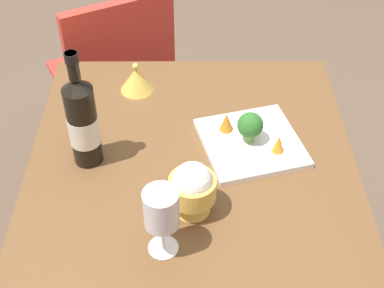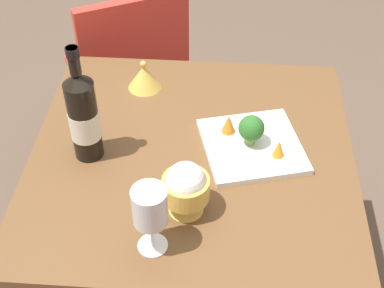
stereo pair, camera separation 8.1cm
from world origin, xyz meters
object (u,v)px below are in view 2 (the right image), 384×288
at_px(chair_by_wall, 131,68).
at_px(serving_plate, 252,146).
at_px(rice_bowl, 186,188).
at_px(broccoli_floret, 251,129).
at_px(wine_glass, 150,208).
at_px(carrot_garnish_left, 279,148).
at_px(carrot_garnish_right, 229,124).
at_px(wine_bottle, 83,116).
at_px(rice_bowl_lid, 144,77).

bearing_deg(chair_by_wall, serving_plate, -82.75).
xyz_separation_m(rice_bowl, broccoli_floret, (-0.15, -0.23, -0.01)).
height_order(wine_glass, carrot_garnish_left, wine_glass).
height_order(wine_glass, broccoli_floret, wine_glass).
bearing_deg(serving_plate, carrot_garnish_right, -34.70).
relative_size(wine_bottle, serving_plate, 1.06).
height_order(serving_plate, carrot_garnish_right, carrot_garnish_right).
bearing_deg(rice_bowl_lid, wine_glass, 99.47).
distance_m(wine_glass, broccoli_floret, 0.41).
distance_m(wine_bottle, carrot_garnish_left, 0.50).
distance_m(chair_by_wall, wine_glass, 1.06).
bearing_deg(rice_bowl, carrot_garnish_right, -109.05).
bearing_deg(rice_bowl_lid, serving_plate, 142.27).
xyz_separation_m(wine_bottle, carrot_garnish_left, (-0.49, -0.01, -0.09)).
bearing_deg(carrot_garnish_right, wine_glass, 67.55).
bearing_deg(carrot_garnish_left, rice_bowl_lid, -36.76).
bearing_deg(chair_by_wall, wine_glass, -104.71).
distance_m(chair_by_wall, carrot_garnish_right, 0.75).
distance_m(serving_plate, carrot_garnish_right, 0.09).
bearing_deg(rice_bowl, serving_plate, -125.19).
bearing_deg(wine_glass, carrot_garnish_right, -112.45).
xyz_separation_m(wine_glass, carrot_garnish_left, (-0.29, -0.30, -0.09)).
distance_m(rice_bowl_lid, carrot_garnish_right, 0.33).
distance_m(rice_bowl, carrot_garnish_right, 0.29).
bearing_deg(chair_by_wall, wine_bottle, -116.04).
bearing_deg(carrot_garnish_right, chair_by_wall, -57.81).
height_order(serving_plate, broccoli_floret, broccoli_floret).
xyz_separation_m(wine_bottle, wine_glass, (-0.20, 0.29, 0.00)).
height_order(wine_bottle, wine_glass, wine_bottle).
relative_size(chair_by_wall, broccoli_floret, 9.91).
relative_size(wine_bottle, rice_bowl, 2.29).
distance_m(chair_by_wall, rice_bowl, 0.95).
xyz_separation_m(chair_by_wall, rice_bowl_lid, (-0.12, 0.39, 0.25)).
bearing_deg(wine_glass, broccoli_floret, -122.56).
bearing_deg(carrot_garnish_left, serving_plate, -31.61).
relative_size(rice_bowl, rice_bowl_lid, 1.42).
height_order(broccoli_floret, carrot_garnish_right, broccoli_floret).
bearing_deg(rice_bowl, broccoli_floret, -123.82).
xyz_separation_m(rice_bowl_lid, carrot_garnish_right, (-0.25, 0.20, 0.01)).
relative_size(wine_glass, serving_plate, 0.58).
height_order(carrot_garnish_left, carrot_garnish_right, carrot_garnish_right).
bearing_deg(broccoli_floret, wine_bottle, 7.24).
distance_m(rice_bowl, carrot_garnish_left, 0.29).
xyz_separation_m(rice_bowl, carrot_garnish_left, (-0.22, -0.18, -0.03)).
height_order(serving_plate, carrot_garnish_left, carrot_garnish_left).
height_order(wine_glass, serving_plate, wine_glass).
distance_m(broccoli_floret, carrot_garnish_right, 0.08).
relative_size(rice_bowl, serving_plate, 0.46).
height_order(rice_bowl_lid, carrot_garnish_left, rice_bowl_lid).
height_order(chair_by_wall, wine_bottle, wine_bottle).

